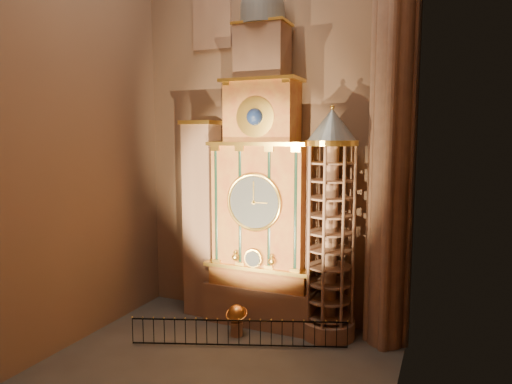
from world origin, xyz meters
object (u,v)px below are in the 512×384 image
at_px(stair_turret, 330,227).
at_px(celestial_globe, 237,317).
at_px(portrait_tower, 202,218).
at_px(iron_railing, 239,333).
at_px(astronomical_clock, 262,192).

bearing_deg(stair_turret, celestial_globe, -157.23).
bearing_deg(portrait_tower, iron_railing, -40.55).
height_order(astronomical_clock, celestial_globe, astronomical_clock).
xyz_separation_m(portrait_tower, iron_railing, (3.52, -3.02, -4.49)).
relative_size(stair_turret, iron_railing, 1.19).
xyz_separation_m(celestial_globe, iron_railing, (0.62, -1.06, -0.24)).
height_order(stair_turret, iron_railing, stair_turret).
relative_size(celestial_globe, iron_railing, 0.17).
bearing_deg(celestial_globe, astronomical_clock, 75.74).
xyz_separation_m(astronomical_clock, stair_turret, (3.50, -0.26, -1.41)).
height_order(celestial_globe, iron_railing, celestial_globe).
xyz_separation_m(astronomical_clock, iron_railing, (0.12, -3.00, -6.02)).
relative_size(astronomical_clock, stair_turret, 1.55).
xyz_separation_m(stair_turret, iron_railing, (-3.38, -2.73, -4.61)).
bearing_deg(portrait_tower, astronomical_clock, -0.29).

